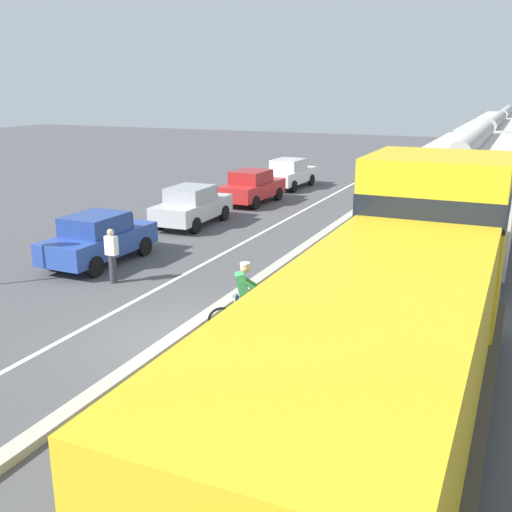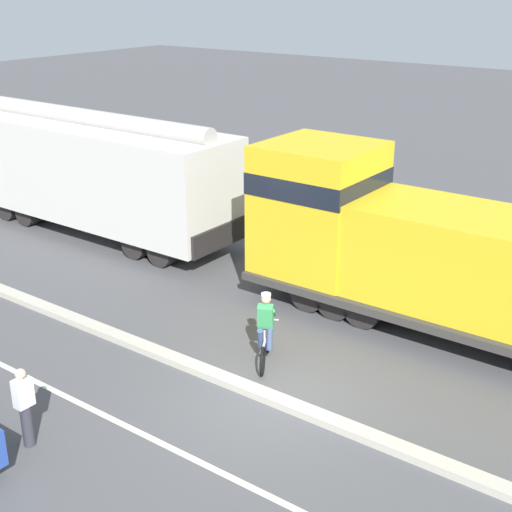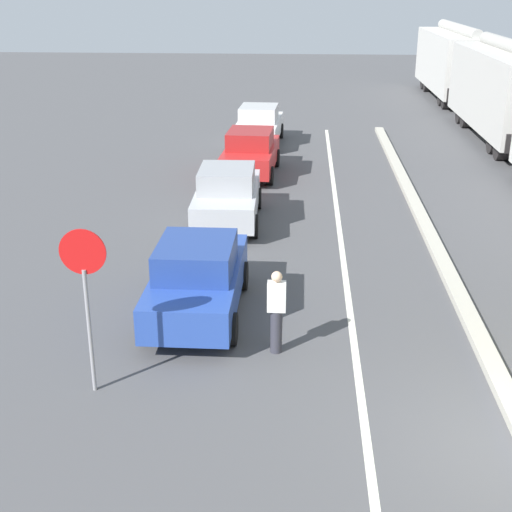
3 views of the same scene
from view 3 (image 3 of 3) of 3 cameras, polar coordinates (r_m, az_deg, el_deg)
The scene contains 10 objects.
median_curb at distance 16.68m, azimuth 15.53°, elevation -2.22°, with size 0.36×36.00×0.16m, color #B2AD9E.
lane_stripe at distance 16.38m, azimuth 7.25°, elevation -2.30°, with size 0.14×36.00×0.01m, color silver.
hopper_car_middle at distance 32.76m, azimuth 19.52°, elevation 12.30°, with size 2.90×10.60×4.18m.
hopper_car_trailing at distance 43.98m, azimuth 15.64°, elevation 14.72°, with size 2.90×10.60×4.18m.
parked_car_blue at distance 14.61m, azimuth -4.69°, elevation -1.74°, with size 1.84×4.20×1.62m.
parked_car_silver at distance 20.25m, azimuth -2.31°, elevation 4.92°, with size 1.92×4.25×1.62m.
parked_car_red at distance 25.38m, azimuth -0.44°, elevation 8.30°, with size 1.97×4.27×1.62m.
parked_car_white at distance 30.35m, azimuth 0.24°, elevation 10.45°, with size 1.97×4.27×1.62m.
stop_sign at distance 11.71m, azimuth -13.51°, elevation -1.87°, with size 0.76×0.08×2.88m.
pedestrian_by_cars at distance 13.07m, azimuth 1.65°, elevation -4.39°, with size 0.34×0.22×1.62m.
Camera 3 is at (-3.47, -9.00, 6.50)m, focal length 50.00 mm.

